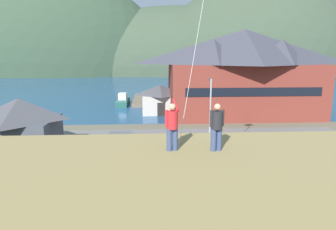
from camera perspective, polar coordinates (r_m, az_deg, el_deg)
The scene contains 22 objects.
ground_plane at distance 21.50m, azimuth 0.72°, elevation -13.19°, with size 600.00×600.00×0.00m, color #66604C.
parking_lot_pad at distance 26.08m, azimuth -0.00°, elevation -8.40°, with size 40.00×20.00×0.10m, color slate.
bay_water at distance 79.94m, azimuth -2.10°, elevation 5.51°, with size 360.00×84.00×0.03m, color navy.
far_hill_west_ridge at distance 135.62m, azimuth -18.19°, elevation 7.62°, with size 86.40×52.47×75.92m, color #334733.
far_hill_east_peak at distance 135.20m, azimuth 2.09°, elevation 8.20°, with size 120.20×59.02×55.92m, color #3D4C38.
far_hill_center_saddle at distance 137.03m, azimuth 16.24°, elevation 7.78°, with size 91.85×63.93×74.28m, color #3D4C38.
harbor_lodge at distance 44.27m, azimuth 14.11°, elevation 8.24°, with size 21.96×11.56×12.12m.
storage_shed_near_lot at distance 29.43m, azimuth -26.15°, elevation -1.92°, with size 6.28×5.96×5.17m.
storage_shed_waterside at distance 44.62m, azimuth -1.50°, elevation 3.11°, with size 5.88×4.79×4.26m.
wharf_dock at distance 55.78m, azimuth -4.85°, elevation 2.94°, with size 3.20×12.85×0.70m.
moored_boat_wharfside at distance 52.21m, azimuth -8.55°, elevation 2.64°, with size 1.99×5.85×2.16m.
moored_boat_outer_mooring at distance 58.23m, azimuth -1.42°, elevation 3.74°, with size 2.19×6.75×2.16m.
parked_car_front_row_end at distance 22.89m, azimuth -15.44°, elevation -9.14°, with size 4.25×2.15×1.82m.
parked_car_mid_row_near at distance 27.65m, azimuth -9.08°, elevation -5.13°, with size 4.33×2.32×1.82m.
parked_car_front_row_red at distance 21.12m, azimuth 2.79°, elevation -10.53°, with size 4.25×2.15×1.82m.
parked_car_back_row_right at distance 27.72m, azimuth 15.36°, elevation -5.38°, with size 4.30×2.24×1.82m.
parked_car_mid_row_center at distance 23.96m, azimuth 26.29°, elevation -9.02°, with size 4.25×2.16×1.82m.
parked_car_lone_by_shed at distance 29.62m, azimuth 24.14°, elevation -4.90°, with size 4.20×2.06×1.82m.
parked_car_front_row_silver at distance 26.23m, azimuth 1.64°, elevation -5.94°, with size 4.25×2.15×1.82m.
parking_light_pole at distance 31.01m, azimuth 8.05°, elevation 1.95°, with size 0.24×0.78×6.32m.
person_kite_flyer at distance 10.81m, azimuth 0.81°, elevation -1.92°, with size 0.52×0.70×1.86m.
person_companion at distance 10.93m, azimuth 9.24°, elevation -2.02°, with size 0.54×0.40×1.74m.
Camera 1 is at (-1.29, -19.40, 9.19)m, focal length 32.12 mm.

